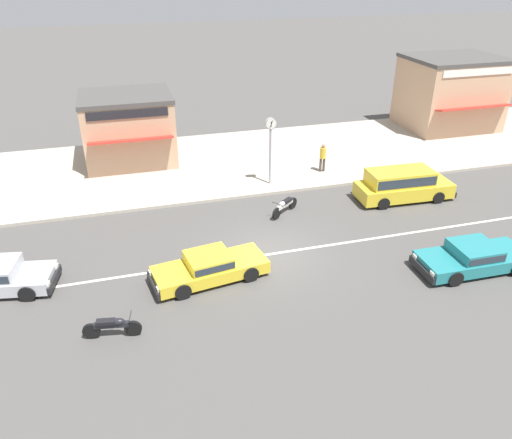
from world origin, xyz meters
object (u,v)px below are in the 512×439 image
Objects in this scene: street_clock at (270,137)px; pedestrian_near_clock at (323,156)px; sedan_teal_5 at (473,257)px; shopfront_corner_warung at (129,128)px; sedan_yellow_2 at (209,267)px; motorcycle_1 at (285,206)px; minivan_yellow_3 at (402,184)px; motorcycle_0 at (112,326)px; shopfront_far_kios at (450,92)px.

street_clock is 2.23× the size of pedestrian_near_clock.
pedestrian_near_clock reaches higher than sedan_teal_5.
sedan_yellow_2 is at bearing -80.99° from shopfront_corner_warung.
motorcycle_1 is at bearing 130.72° from sedan_teal_5.
pedestrian_near_clock is at bearing 48.62° from motorcycle_1.
sedan_yellow_2 is at bearing -135.94° from motorcycle_1.
pedestrian_near_clock is at bearing 100.51° from sedan_teal_5.
shopfront_corner_warung is at bearing 99.01° from sedan_yellow_2.
pedestrian_near_clock reaches higher than minivan_yellow_3.
street_clock is at bearing -166.47° from pedestrian_near_clock.
street_clock is (8.34, 9.93, 2.30)m from motorcycle_0.
motorcycle_0 is 28.25m from shopfront_far_kios.
pedestrian_near_clock is 12.78m from shopfront_far_kios.
sedan_teal_5 is at bearing -11.90° from sedan_yellow_2.
sedan_yellow_2 is 11.61m from pedestrian_near_clock.
shopfront_corner_warung is at bearing -178.10° from shopfront_far_kios.
street_clock is 0.58× the size of shopfront_far_kios.
street_clock is at bearing 150.05° from minivan_yellow_3.
shopfront_corner_warung is at bearing 128.53° from sedan_teal_5.
shopfront_far_kios is (21.60, 0.72, 0.43)m from shopfront_corner_warung.
shopfront_corner_warung reaches higher than motorcycle_0.
shopfront_far_kios is at bearing 58.85° from sedan_teal_5.
pedestrian_near_clock is at bearing 46.19° from sedan_yellow_2.
sedan_teal_5 is at bearing -61.60° from street_clock.
shopfront_far_kios reaches higher than pedestrian_near_clock.
pedestrian_near_clock is (3.58, 4.06, 0.65)m from motorcycle_1.
shopfront_far_kios is at bearing 24.95° from pedestrian_near_clock.
street_clock is 3.77m from pedestrian_near_clock.
sedan_yellow_2 is 6.20m from motorcycle_1.
pedestrian_near_clock is 0.26× the size of shopfront_far_kios.
shopfront_far_kios is (23.14, 16.08, 2.11)m from motorcycle_0.
motorcycle_1 is (8.05, 6.66, 0.00)m from motorcycle_0.
shopfront_far_kios reaches higher than motorcycle_1.
shopfront_corner_warung is at bearing 145.16° from minivan_yellow_3.
shopfront_far_kios is (15.09, 9.42, 2.11)m from motorcycle_1.
motorcycle_1 is 1.01× the size of pedestrian_near_clock.
sedan_teal_5 is at bearing 1.05° from motorcycle_0.
minivan_yellow_3 is 3.09× the size of pedestrian_near_clock.
sedan_yellow_2 is at bearing 168.10° from sedan_teal_5.
sedan_teal_5 is 11.22m from street_clock.
street_clock is at bearing 57.98° from sedan_yellow_2.
pedestrian_near_clock is 11.15m from shopfront_corner_warung.
sedan_yellow_2 is 0.75× the size of shopfront_far_kios.
motorcycle_1 is (-5.52, 6.41, -0.11)m from sedan_teal_5.
shopfront_far_kios is at bearing 1.90° from shopfront_corner_warung.
minivan_yellow_3 is 1.10× the size of sedan_teal_5.
minivan_yellow_3 is at bearing 21.84° from sedan_yellow_2.
shopfront_far_kios reaches higher than motorcycle_0.
shopfront_corner_warung is 0.83× the size of shopfront_far_kios.
motorcycle_1 is 11.00m from shopfront_corner_warung.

